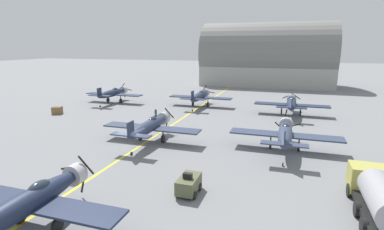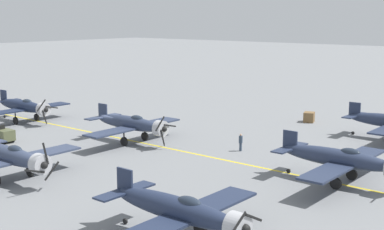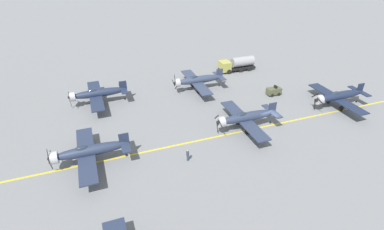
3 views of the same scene
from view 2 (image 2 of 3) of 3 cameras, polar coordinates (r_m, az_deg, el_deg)
name	(u,v)px [view 2 (image 2 of 3)]	position (r m, az deg, el deg)	size (l,w,h in m)	color
ground_plane	(113,137)	(59.08, -8.42, -2.32)	(400.00, 400.00, 0.00)	slate
taxiway_stripe	(113,137)	(59.08, -8.42, -2.31)	(0.30, 160.00, 0.01)	yellow
airplane_mid_right	(10,156)	(45.10, -18.82, -4.14)	(12.00, 9.98, 3.78)	#333D57
airplane_far_right	(179,210)	(31.13, -1.35, -10.11)	(12.00, 9.98, 3.65)	#222C46
airplane_mid_center	(132,124)	(55.73, -6.42, -0.93)	(12.00, 9.98, 3.65)	#2D3750
airplane_far_center	(341,159)	(43.39, 15.59, -4.53)	(12.00, 9.98, 3.65)	#28324B
airplane_near_center	(24,106)	(69.36, -17.49, 0.90)	(12.00, 9.98, 3.65)	#1D2741
tow_tractor	(3,135)	(59.27, -19.53, -1.99)	(1.57, 2.60, 1.79)	#515638
ground_crew_walking	(241,142)	(52.36, 5.21, -2.84)	(0.38, 0.38, 1.72)	#334256
supply_crate_by_tanker	(309,117)	(68.09, 12.38, -0.22)	(1.48, 1.24, 1.24)	brown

